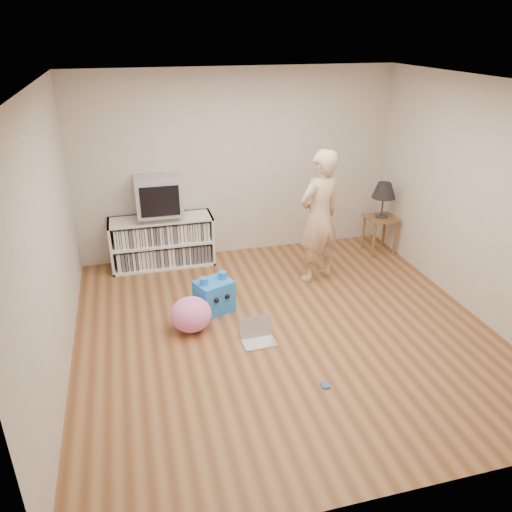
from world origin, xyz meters
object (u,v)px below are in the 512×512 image
Objects in this scene: laptop at (258,335)px; media_unit at (162,241)px; dvd_deck at (160,216)px; table_lamp at (384,191)px; plush_blue at (214,295)px; plush_pink at (191,314)px; crt_tv at (158,195)px; person at (319,217)px; side_table at (380,226)px.

media_unit is at bearing 108.29° from laptop.
media_unit is at bearing 90.00° from dvd_deck.
table_lamp is at bearing -7.04° from media_unit.
media_unit is 1.51m from plush_blue.
table_lamp is at bearing -1.26° from plush_blue.
crt_tv is at bearing 94.71° from plush_pink.
crt_tv is 0.35× the size of person.
person is at bearing -25.98° from dvd_deck.
person is at bearing 24.60° from plush_pink.
media_unit is 2.31m from laptop.
table_lamp is (0.00, 0.00, 0.53)m from side_table.
crt_tv is at bearing 85.64° from plush_blue.
side_table is (3.12, -0.37, -0.60)m from crt_tv.
media_unit is at bearing 172.96° from table_lamp.
media_unit reaches higher than plush_blue.
plush_blue is (0.47, -1.41, -0.82)m from crt_tv.
dvd_deck is at bearing 173.24° from side_table.
plush_pink is at bearing -85.30° from dvd_deck.
side_table is (3.12, -0.37, -0.32)m from dvd_deck.
table_lamp reaches higher than plush_blue.
plush_blue reaches higher than laptop.
table_lamp is 0.30× the size of person.
media_unit is 1.78m from plush_pink.
dvd_deck is 1.24× the size of laptop.
table_lamp reaches higher than laptop.
crt_tv reaches higher than side_table.
dvd_deck is 0.91× the size of plush_blue.
plush_pink is (-2.98, -1.38, -0.22)m from side_table.
person is 4.79× the size of laptop.
dvd_deck is 0.99× the size of plush_pink.
table_lamp is (3.12, -0.37, -0.08)m from crt_tv.
crt_tv reaches higher than plush_pink.
dvd_deck reaches higher than plush_pink.
media_unit is at bearing -47.63° from person.
dvd_deck is 0.82× the size of side_table.
person is 1.83m from laptop.
plush_blue reaches higher than plush_pink.
side_table is 2.86m from plush_blue.
crt_tv is 1.69m from plush_blue.
plush_blue is (-0.33, 0.73, 0.13)m from laptop.
crt_tv is 3.20m from side_table.
side_table is 0.32× the size of person.
plush_pink reaches higher than laptop.
table_lamp is (3.12, -0.37, 0.21)m from dvd_deck.
laptop is (0.80, -2.14, -0.95)m from crt_tv.
crt_tv reaches higher than table_lamp.
laptop is at bearing -30.47° from plush_pink.
plush_blue is at bearing -71.93° from media_unit.
plush_blue is 0.47m from plush_pink.
table_lamp is 1.13× the size of plush_pink.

